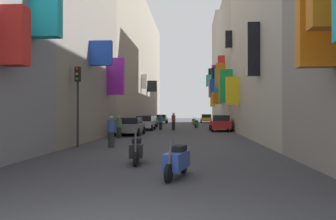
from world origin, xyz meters
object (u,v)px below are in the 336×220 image
at_px(parked_car_silver, 145,123).
at_px(parked_car_green, 162,119).
at_px(scooter_black, 136,150).
at_px(parked_car_red, 220,123).
at_px(pedestrian_near_left, 111,132).
at_px(traffic_light_near_corner, 78,92).
at_px(pedestrian_mid_street, 161,122).
at_px(parked_car_blue, 149,121).
at_px(parked_car_grey, 130,126).
at_px(pedestrian_crossing, 119,127).
at_px(scooter_blue, 177,161).
at_px(scooter_green, 196,124).
at_px(scooter_orange, 194,122).
at_px(parked_car_yellow, 206,118).
at_px(pedestrian_near_right, 174,121).

bearing_deg(parked_car_silver, parked_car_green, 90.83).
bearing_deg(scooter_black, parked_car_green, 93.99).
relative_size(parked_car_red, pedestrian_near_left, 2.59).
bearing_deg(traffic_light_near_corner, pedestrian_mid_street, 81.07).
bearing_deg(parked_car_blue, parked_car_green, 89.97).
bearing_deg(parked_car_blue, traffic_light_near_corner, -92.05).
xyz_separation_m(parked_car_red, pedestrian_mid_street, (-5.82, 1.56, -0.02)).
bearing_deg(parked_car_blue, parked_car_grey, -89.25).
bearing_deg(parked_car_grey, traffic_light_near_corner, -95.82).
bearing_deg(traffic_light_near_corner, parked_car_red, 61.23).
distance_m(parked_car_blue, pedestrian_mid_street, 5.42).
relative_size(parked_car_silver, parked_car_green, 1.05).
bearing_deg(pedestrian_crossing, pedestrian_near_left, -81.32).
distance_m(scooter_blue, pedestrian_crossing, 14.47).
bearing_deg(parked_car_silver, scooter_green, 46.00).
xyz_separation_m(pedestrian_near_left, traffic_light_near_corner, (-1.75, 0.03, 2.01)).
distance_m(scooter_blue, traffic_light_near_corner, 9.68).
relative_size(parked_car_red, scooter_orange, 2.32).
height_order(parked_car_silver, parked_car_red, parked_car_red).
distance_m(scooter_green, traffic_light_near_corner, 23.22).
relative_size(parked_car_green, pedestrian_near_left, 2.61).
distance_m(parked_car_green, scooter_orange, 9.53).
relative_size(parked_car_red, scooter_green, 2.21).
relative_size(parked_car_green, scooter_green, 2.23).
bearing_deg(pedestrian_mid_street, parked_car_red, -14.99).
relative_size(scooter_green, pedestrian_near_left, 1.17).
xyz_separation_m(scooter_green, pedestrian_mid_street, (-3.64, -5.18, 0.31)).
relative_size(parked_car_blue, scooter_black, 2.26).
relative_size(parked_car_red, traffic_light_near_corner, 1.01).
xyz_separation_m(scooter_blue, scooter_orange, (0.64, 38.86, -0.00)).
distance_m(parked_car_blue, traffic_light_near_corner, 22.24).
xyz_separation_m(parked_car_grey, pedestrian_near_left, (0.79, -9.43, 0.07)).
distance_m(pedestrian_near_left, pedestrian_mid_street, 17.10).
height_order(scooter_green, pedestrian_crossing, pedestrian_crossing).
xyz_separation_m(parked_car_red, scooter_green, (-2.18, 6.74, -0.33)).
relative_size(parked_car_yellow, traffic_light_near_corner, 1.02).
xyz_separation_m(pedestrian_near_right, pedestrian_mid_street, (-1.33, 0.50, -0.10)).
bearing_deg(pedestrian_near_left, scooter_blue, -64.42).
xyz_separation_m(scooter_black, traffic_light_near_corner, (-3.89, 5.20, 2.34)).
xyz_separation_m(parked_car_grey, pedestrian_crossing, (-0.13, -3.36, 0.04)).
relative_size(scooter_black, pedestrian_near_left, 1.22).
bearing_deg(parked_car_grey, parked_car_red, 38.89).
height_order(parked_car_red, scooter_blue, parked_car_red).
bearing_deg(scooter_blue, parked_car_green, 95.63).
height_order(parked_car_red, pedestrian_crossing, pedestrian_crossing).
xyz_separation_m(parked_car_red, scooter_blue, (-3.09, -23.16, -0.33)).
relative_size(scooter_green, pedestrian_crossing, 1.22).
height_order(scooter_orange, traffic_light_near_corner, traffic_light_near_corner).
bearing_deg(parked_car_silver, pedestrian_mid_street, 7.52).
xyz_separation_m(parked_car_green, scooter_black, (3.09, -44.33, -0.28)).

